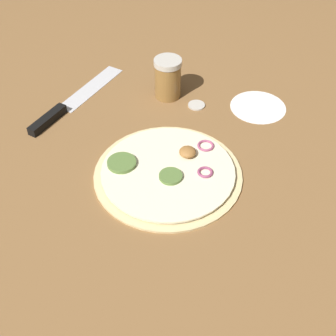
{
  "coord_description": "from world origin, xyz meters",
  "views": [
    {
      "loc": [
        0.6,
        -0.16,
        0.62
      ],
      "look_at": [
        0.0,
        0.0,
        0.02
      ],
      "focal_mm": 50.0,
      "sensor_mm": 36.0,
      "label": 1
    }
  ],
  "objects_px": {
    "pizza": "(168,172)",
    "loose_cap": "(197,105)",
    "knife": "(64,108)",
    "spice_jar": "(168,78)"
  },
  "relations": [
    {
      "from": "pizza",
      "to": "spice_jar",
      "type": "bearing_deg",
      "value": 165.04
    },
    {
      "from": "spice_jar",
      "to": "pizza",
      "type": "bearing_deg",
      "value": -14.96
    },
    {
      "from": "loose_cap",
      "to": "pizza",
      "type": "bearing_deg",
      "value": -31.29
    },
    {
      "from": "pizza",
      "to": "loose_cap",
      "type": "bearing_deg",
      "value": 148.71
    },
    {
      "from": "spice_jar",
      "to": "loose_cap",
      "type": "distance_m",
      "value": 0.09
    },
    {
      "from": "pizza",
      "to": "knife",
      "type": "height_order",
      "value": "pizza"
    },
    {
      "from": "pizza",
      "to": "loose_cap",
      "type": "relative_size",
      "value": 7.46
    },
    {
      "from": "pizza",
      "to": "loose_cap",
      "type": "xyz_separation_m",
      "value": [
        -0.19,
        0.12,
        -0.0
      ]
    },
    {
      "from": "pizza",
      "to": "spice_jar",
      "type": "relative_size",
      "value": 3.02
    },
    {
      "from": "knife",
      "to": "spice_jar",
      "type": "height_order",
      "value": "spice_jar"
    }
  ]
}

